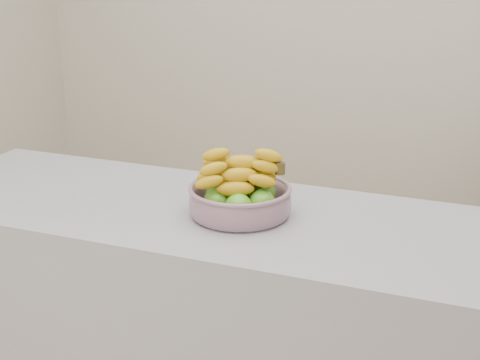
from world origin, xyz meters
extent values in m
cube|color=#9FA0A7|center=(0.00, 0.02, 0.45)|extent=(2.00, 0.60, 0.90)
cylinder|color=#8891A4|center=(-0.01, 0.02, 0.91)|extent=(0.24, 0.24, 0.01)
torus|color=#8891A4|center=(-0.01, 0.02, 0.98)|extent=(0.28, 0.28, 0.01)
sphere|color=#5AA11B|center=(0.02, -0.05, 0.95)|extent=(0.07, 0.07, 0.07)
sphere|color=#5AA11B|center=(0.06, 0.00, 0.95)|extent=(0.07, 0.07, 0.07)
sphere|color=#5AA11B|center=(0.04, 0.07, 0.95)|extent=(0.07, 0.07, 0.07)
sphere|color=#5AA11B|center=(-0.03, 0.08, 0.95)|extent=(0.07, 0.07, 0.07)
sphere|color=#5AA11B|center=(-0.07, 0.03, 0.95)|extent=(0.07, 0.07, 0.07)
sphere|color=#5AA11B|center=(-0.05, -0.03, 0.95)|extent=(0.07, 0.07, 0.07)
ellipsoid|color=gold|center=(0.00, -0.03, 0.99)|extent=(0.18, 0.11, 0.04)
ellipsoid|color=gold|center=(-0.02, 0.01, 0.99)|extent=(0.18, 0.09, 0.04)
ellipsoid|color=gold|center=(-0.03, 0.06, 0.99)|extent=(0.18, 0.07, 0.04)
ellipsoid|color=gold|center=(0.00, -0.01, 1.02)|extent=(0.17, 0.12, 0.04)
ellipsoid|color=gold|center=(-0.01, 0.04, 1.02)|extent=(0.18, 0.06, 0.04)
ellipsoid|color=gold|center=(0.00, 0.02, 1.05)|extent=(0.18, 0.09, 0.04)
cylinder|color=#423715|center=(0.09, 0.05, 1.04)|extent=(0.03, 0.03, 0.03)
camera|label=1|loc=(0.61, -1.56, 1.59)|focal=50.00mm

